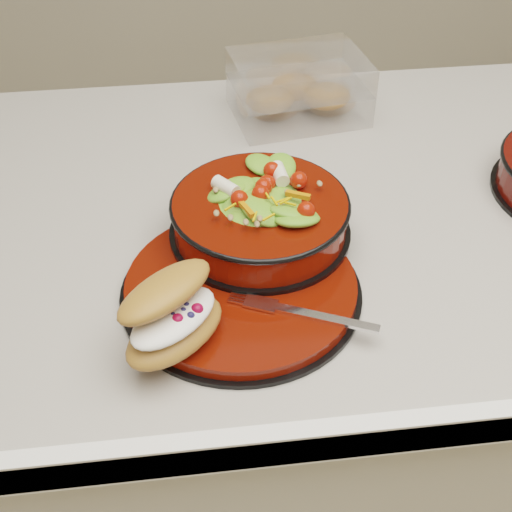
{
  "coord_description": "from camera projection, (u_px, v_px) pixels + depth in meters",
  "views": [
    {
      "loc": [
        -0.23,
        -0.76,
        1.48
      ],
      "look_at": [
        -0.15,
        -0.14,
        0.94
      ],
      "focal_mm": 50.0,
      "sensor_mm": 36.0,
      "label": 1
    }
  ],
  "objects": [
    {
      "name": "fork",
      "position": [
        306.0,
        313.0,
        0.78
      ],
      "size": [
        0.14,
        0.08,
        0.0
      ],
      "rotation": [
        0.0,
        0.0,
        1.15
      ],
      "color": "silver",
      "rests_on": "dinner_plate"
    },
    {
      "name": "dinner_plate",
      "position": [
        242.0,
        288.0,
        0.83
      ],
      "size": [
        0.28,
        0.28,
        0.02
      ],
      "rotation": [
        0.0,
        0.0,
        0.25
      ],
      "color": "black",
      "rests_on": "island_counter"
    },
    {
      "name": "pastry_box",
      "position": [
        298.0,
        88.0,
        1.12
      ],
      "size": [
        0.22,
        0.17,
        0.09
      ],
      "rotation": [
        0.0,
        0.0,
        0.15
      ],
      "color": "white",
      "rests_on": "island_counter"
    },
    {
      "name": "croissant",
      "position": [
        173.0,
        315.0,
        0.73
      ],
      "size": [
        0.14,
        0.15,
        0.07
      ],
      "rotation": [
        0.0,
        0.0,
        0.75
      ],
      "color": "#B77438",
      "rests_on": "dinner_plate"
    },
    {
      "name": "salad_bowl",
      "position": [
        260.0,
        211.0,
        0.86
      ],
      "size": [
        0.23,
        0.23,
        0.09
      ],
      "rotation": [
        0.0,
        0.0,
        0.38
      ],
      "color": "black",
      "rests_on": "dinner_plate"
    },
    {
      "name": "island_counter",
      "position": [
        332.0,
        402.0,
        1.27
      ],
      "size": [
        1.24,
        0.74,
        0.9
      ],
      "color": "silver",
      "rests_on": "ground"
    }
  ]
}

